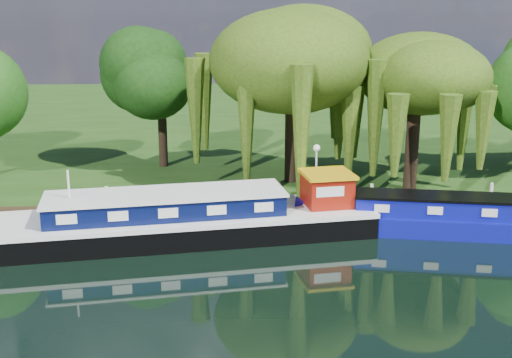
{
  "coord_description": "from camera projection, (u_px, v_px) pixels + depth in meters",
  "views": [
    {
      "loc": [
        -3.74,
        -21.77,
        9.89
      ],
      "look_at": [
        -2.84,
        4.54,
        2.8
      ],
      "focal_mm": 45.0,
      "sensor_mm": 36.0,
      "label": 1
    }
  ],
  "objects": [
    {
      "name": "ground",
      "position": [
        337.0,
        283.0,
        23.71
      ],
      "size": [
        120.0,
        120.0,
        0.0
      ],
      "primitive_type": "plane",
      "color": "black"
    },
    {
      "name": "far_bank",
      "position": [
        277.0,
        120.0,
        56.46
      ],
      "size": [
        120.0,
        52.0,
        0.45
      ],
      "primitive_type": "cube",
      "color": "#1E3A0F",
      "rests_on": "ground"
    },
    {
      "name": "dutch_barge",
      "position": [
        191.0,
        219.0,
        28.18
      ],
      "size": [
        16.85,
        6.4,
        3.47
      ],
      "rotation": [
        0.0,
        0.0,
        0.17
      ],
      "color": "black",
      "rests_on": "ground"
    },
    {
      "name": "narrowboat",
      "position": [
        458.0,
        219.0,
        28.72
      ],
      "size": [
        13.24,
        4.38,
        1.9
      ],
      "rotation": [
        0.0,
        0.0,
        -0.17
      ],
      "color": "#0B0F84",
      "rests_on": "ground"
    },
    {
      "name": "red_dinghy",
      "position": [
        46.0,
        224.0,
        30.18
      ],
      "size": [
        3.26,
        2.75,
        0.58
      ],
      "primitive_type": "imported",
      "rotation": [
        0.0,
        0.0,
        1.88
      ],
      "color": "maroon",
      "rests_on": "ground"
    },
    {
      "name": "willow_left",
      "position": [
        292.0,
        62.0,
        34.17
      ],
      "size": [
        7.57,
        7.57,
        9.08
      ],
      "color": "black",
      "rests_on": "far_bank"
    },
    {
      "name": "willow_right",
      "position": [
        416.0,
        89.0,
        33.09
      ],
      "size": [
        6.02,
        6.02,
        7.33
      ],
      "color": "black",
      "rests_on": "far_bank"
    },
    {
      "name": "tree_far_mid",
      "position": [
        161.0,
        79.0,
        37.94
      ],
      "size": [
        4.66,
        4.66,
        7.63
      ],
      "color": "black",
      "rests_on": "far_bank"
    },
    {
      "name": "lamppost",
      "position": [
        316.0,
        156.0,
        33.23
      ],
      "size": [
        0.36,
        0.36,
        2.56
      ],
      "color": "silver",
      "rests_on": "far_bank"
    },
    {
      "name": "mooring_posts",
      "position": [
        301.0,
        194.0,
        31.55
      ],
      "size": [
        19.16,
        0.16,
        1.0
      ],
      "color": "silver",
      "rests_on": "far_bank"
    }
  ]
}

